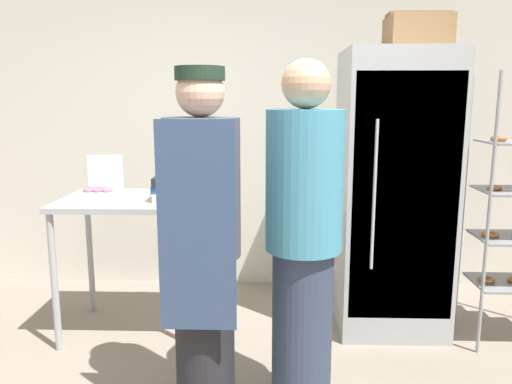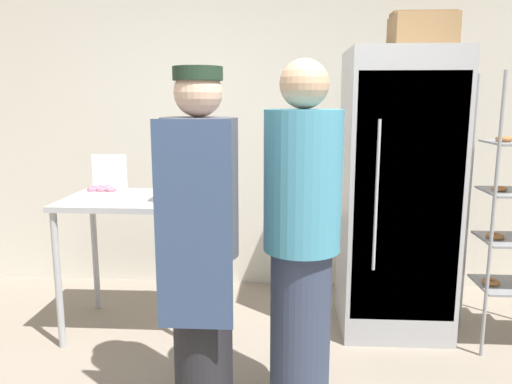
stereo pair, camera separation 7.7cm
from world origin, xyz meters
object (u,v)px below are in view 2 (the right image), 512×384
Objects in this scene: donut_box at (105,190)px; binder_stack at (178,188)px; person_customer at (302,240)px; refrigerator at (396,194)px; blender_pitcher at (194,174)px; person_baker at (201,242)px; cardboard_storage_box at (422,32)px.

donut_box is 0.53m from binder_stack.
refrigerator is at bearing 56.48° from person_customer.
person_baker is (0.24, -1.12, -0.17)m from blender_pitcher.
donut_box reaches higher than binder_stack.
person_baker is (0.81, -0.92, -0.08)m from donut_box.
cardboard_storage_box reaches higher than binder_stack.
person_customer reaches higher than binder_stack.
refrigerator is 6.91× the size of donut_box.
cardboard_storage_box is at bearing 35.29° from refrigerator.
donut_box is 0.97× the size of binder_stack.
donut_box is 1.23m from person_baker.
binder_stack is 0.16× the size of person_customer.
donut_box is at bearing 172.20° from binder_stack.
cardboard_storage_box reaches higher than blender_pitcher.
blender_pitcher reaches higher than binder_stack.
person_customer is at bearing -45.59° from binder_stack.
binder_stack is at bearing 134.41° from person_customer.
refrigerator is 1.10× the size of person_baker.
donut_box is 0.62m from blender_pitcher.
person_customer is (1.30, -0.87, -0.08)m from donut_box.
cardboard_storage_box is at bearing 54.04° from person_customer.
cardboard_storage_box is 2.07m from person_baker.
person_baker is 0.49m from person_customer.
person_customer is (-0.67, -1.01, -0.05)m from refrigerator.
binder_stack is (-0.06, -0.27, -0.05)m from blender_pitcher.
person_baker is at bearing -137.42° from refrigerator.
blender_pitcher is 0.74× the size of cardboard_storage_box.
refrigerator reaches higher than donut_box.
person_customer reaches higher than blender_pitcher.
refrigerator reaches higher than person_baker.
person_baker is 0.98× the size of person_customer.
cardboard_storage_box is 0.23× the size of person_customer.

